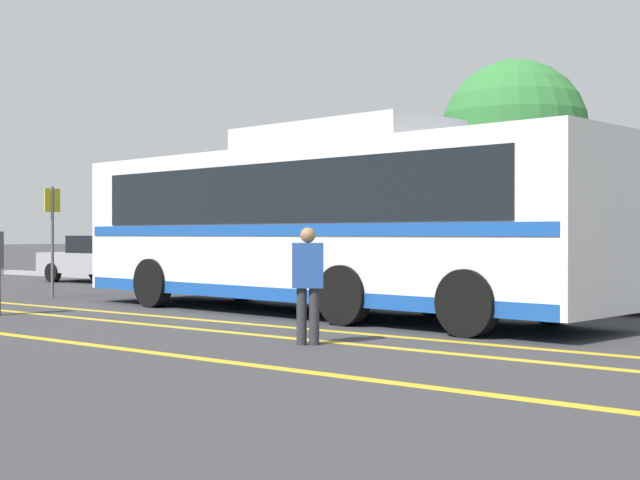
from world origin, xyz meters
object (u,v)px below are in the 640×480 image
object	(u,v)px
parked_car_0	(103,259)
parked_car_2	(428,268)
parked_car_1	(259,266)
transit_bus	(321,220)
bus_stop_sign	(52,228)
pedestrian_1	(308,279)
tree_0	(514,133)

from	to	relation	value
parked_car_0	parked_car_2	distance (m)	12.16
parked_car_0	parked_car_1	distance (m)	6.88
transit_bus	parked_car_0	size ratio (longest dim) A/B	2.75
transit_bus	parked_car_1	world-z (taller)	transit_bus
parked_car_1	bus_stop_sign	world-z (taller)	bus_stop_sign
parked_car_0	bus_stop_sign	xyz separation A→B (m)	(4.42, -4.88, 0.93)
transit_bus	pedestrian_1	xyz separation A→B (m)	(2.78, -3.75, -0.87)
parked_car_0	pedestrian_1	distance (m)	17.04
transit_bus	bus_stop_sign	distance (m)	7.80
parked_car_1	tree_0	xyz separation A→B (m)	(4.90, 4.84, 3.56)
parked_car_2	pedestrian_1	distance (m)	8.16
transit_bus	parked_car_1	xyz separation A→B (m)	(-5.34, 4.07, -1.11)
parked_car_2	transit_bus	bearing A→B (deg)	2.75
transit_bus	parked_car_2	distance (m)	4.03
parked_car_0	parked_car_1	bearing A→B (deg)	-93.95
transit_bus	parked_car_1	bearing A→B (deg)	57.79
tree_0	bus_stop_sign	bearing A→B (deg)	-127.93
parked_car_2	bus_stop_sign	distance (m)	8.95
transit_bus	parked_car_1	distance (m)	6.80
parked_car_1	parked_car_2	size ratio (longest dim) A/B	1.09
parked_car_0	pedestrian_1	bearing A→B (deg)	-119.95
parked_car_1	parked_car_2	distance (m)	5.28
parked_car_0	tree_0	bearing A→B (deg)	-70.38
parked_car_0	pedestrian_1	xyz separation A→B (m)	(14.99, -8.11, 0.17)
pedestrian_1	bus_stop_sign	world-z (taller)	bus_stop_sign
parked_car_1	tree_0	world-z (taller)	tree_0
transit_bus	parked_car_2	bearing A→B (deg)	5.99
parked_car_2	parked_car_1	bearing A→B (deg)	-89.93
parked_car_0	bus_stop_sign	distance (m)	6.65
parked_car_0	parked_car_1	world-z (taller)	parked_car_0
bus_stop_sign	tree_0	bearing A→B (deg)	-32.79
pedestrian_1	parked_car_2	bearing A→B (deg)	-107.11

